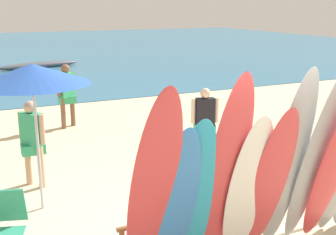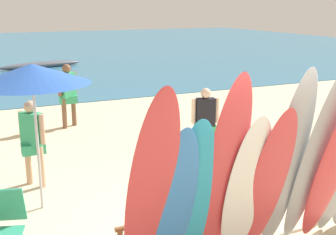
% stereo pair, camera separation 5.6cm
% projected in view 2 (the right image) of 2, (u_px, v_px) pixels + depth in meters
% --- Properties ---
extents(ground, '(60.00, 60.00, 0.00)m').
position_uv_depth(ground, '(57.00, 81.00, 18.37)').
color(ground, beige).
extents(ocean_water, '(60.00, 40.00, 0.02)m').
position_uv_depth(ocean_water, '(19.00, 49.00, 31.98)').
color(ocean_water, teal).
rests_on(ocean_water, ground).
extents(surfboard_rack, '(3.56, 0.07, 0.58)m').
position_uv_depth(surfboard_rack, '(240.00, 208.00, 5.89)').
color(surfboard_rack, brown).
rests_on(surfboard_rack, ground).
extents(surfboard_red_0, '(0.63, 0.83, 2.46)m').
position_uv_depth(surfboard_red_0, '(151.00, 194.00, 4.55)').
color(surfboard_red_0, '#D13D42').
rests_on(surfboard_red_0, ground).
extents(surfboard_blue_1, '(0.59, 0.63, 1.98)m').
position_uv_depth(surfboard_blue_1, '(174.00, 206.00, 4.81)').
color(surfboard_blue_1, '#337AD1').
rests_on(surfboard_blue_1, ground).
extents(surfboard_teal_2, '(0.58, 0.62, 2.03)m').
position_uv_depth(surfboard_teal_2, '(192.00, 198.00, 4.95)').
color(surfboard_teal_2, '#289EC6').
rests_on(surfboard_teal_2, ground).
extents(surfboard_red_3, '(0.53, 0.72, 2.52)m').
position_uv_depth(surfboard_red_3, '(224.00, 175.00, 4.98)').
color(surfboard_red_3, '#D13D42').
rests_on(surfboard_red_3, ground).
extents(surfboard_white_4, '(0.58, 0.58, 2.01)m').
position_uv_depth(surfboard_white_4, '(246.00, 191.00, 5.16)').
color(surfboard_white_4, white).
rests_on(surfboard_white_4, ground).
extents(surfboard_red_5, '(0.59, 0.72, 2.08)m').
position_uv_depth(surfboard_red_5, '(267.00, 184.00, 5.27)').
color(surfboard_red_5, '#D13D42').
rests_on(surfboard_red_5, ground).
extents(surfboard_grey_6, '(0.52, 0.68, 2.51)m').
position_uv_depth(surfboard_grey_6, '(287.00, 163.00, 5.37)').
color(surfboard_grey_6, '#999EA3').
rests_on(surfboard_grey_6, ground).
extents(surfboard_grey_7, '(0.53, 0.83, 2.57)m').
position_uv_depth(surfboard_grey_7, '(315.00, 158.00, 5.44)').
color(surfboard_grey_7, '#999EA3').
rests_on(surfboard_grey_7, ground).
extents(surfboard_red_8, '(0.52, 0.92, 2.43)m').
position_uv_depth(surfboard_red_8, '(334.00, 164.00, 5.46)').
color(surfboard_red_8, '#D13D42').
rests_on(surfboard_red_8, ground).
extents(beachgoer_strolling, '(0.56, 0.29, 1.53)m').
position_uv_depth(beachgoer_strolling, '(205.00, 119.00, 8.87)').
color(beachgoer_strolling, beige).
rests_on(beachgoer_strolling, ground).
extents(beachgoer_midbeach, '(0.56, 0.41, 1.68)m').
position_uv_depth(beachgoer_midbeach, '(68.00, 91.00, 11.31)').
color(beachgoer_midbeach, brown).
rests_on(beachgoer_midbeach, ground).
extents(beachgoer_photographing, '(0.41, 0.49, 1.57)m').
position_uv_depth(beachgoer_photographing, '(33.00, 137.00, 7.59)').
color(beachgoer_photographing, tan).
rests_on(beachgoer_photographing, ground).
extents(beach_chair_blue, '(0.66, 0.76, 0.84)m').
position_uv_depth(beach_chair_blue, '(4.00, 220.00, 5.66)').
color(beach_chair_blue, '#B7B7BC').
rests_on(beach_chair_blue, ground).
extents(beach_umbrella, '(1.74, 1.74, 2.33)m').
position_uv_depth(beach_umbrella, '(32.00, 74.00, 6.40)').
color(beach_umbrella, silver).
rests_on(beach_umbrella, ground).
extents(distant_boat, '(4.34, 1.59, 0.35)m').
position_uv_depth(distant_boat, '(41.00, 65.00, 22.22)').
color(distant_boat, '#4C515B').
rests_on(distant_boat, ground).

